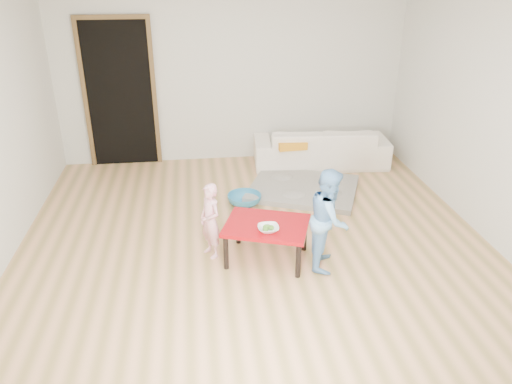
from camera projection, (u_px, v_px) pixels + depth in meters
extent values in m
cube|color=#9E7F43|center=(254.00, 238.00, 5.45)|extent=(5.00, 5.00, 0.01)
cube|color=silver|center=(232.00, 72.00, 7.15)|extent=(5.00, 0.02, 2.60)
cube|color=silver|center=(491.00, 115.00, 5.19)|extent=(0.02, 5.00, 2.60)
imported|color=white|center=(320.00, 146.00, 7.32)|extent=(1.99, 0.90, 0.57)
cube|color=orange|center=(291.00, 143.00, 7.01)|extent=(0.42, 0.38, 0.11)
imported|color=white|center=(268.00, 229.00, 4.77)|extent=(0.20, 0.20, 0.05)
imported|color=pink|center=(210.00, 221.00, 4.98)|extent=(0.31, 0.34, 0.79)
imported|color=#6AA8F6|center=(329.00, 219.00, 4.78)|extent=(0.52, 0.59, 1.02)
imported|color=teal|center=(244.00, 200.00, 6.18)|extent=(0.42, 0.42, 0.13)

